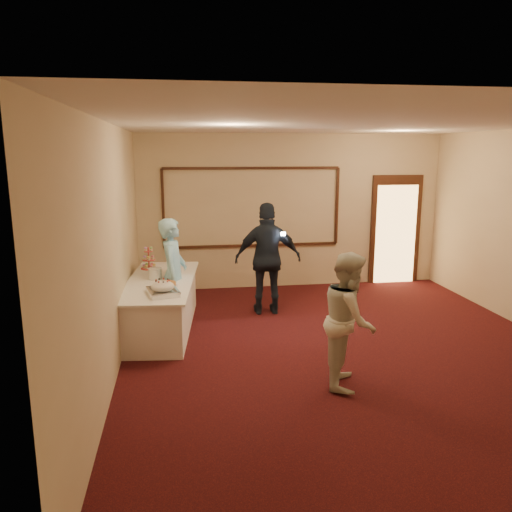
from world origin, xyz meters
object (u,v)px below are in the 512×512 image
at_px(woman, 349,319).
at_px(guest, 268,259).
at_px(man, 173,274).
at_px(cupcake_stand, 149,260).
at_px(plate_stack_a, 155,274).
at_px(tart, 167,284).
at_px(pavlova_tray, 163,288).
at_px(plate_stack_b, 175,267).
at_px(buffet_table, 161,304).

xyz_separation_m(woman, guest, (-0.47, 2.71, 0.15)).
height_order(man, guest, guest).
xyz_separation_m(cupcake_stand, woman, (2.41, -2.97, -0.13)).
bearing_deg(man, guest, -63.10).
bearing_deg(plate_stack_a, man, -1.97).
relative_size(tart, guest, 0.16).
height_order(cupcake_stand, tart, cupcake_stand).
xyz_separation_m(cupcake_stand, man, (0.40, -0.73, -0.06)).
bearing_deg(cupcake_stand, plate_stack_a, -79.82).
distance_m(tart, woman, 2.76).
xyz_separation_m(tart, man, (0.09, 0.43, 0.05)).
bearing_deg(tart, pavlova_tray, -96.39).
distance_m(man, woman, 3.00).
bearing_deg(plate_stack_b, guest, 3.14).
bearing_deg(cupcake_stand, pavlova_tray, -80.31).
relative_size(plate_stack_a, guest, 0.11).
bearing_deg(man, woman, -128.34).
height_order(plate_stack_b, guest, guest).
relative_size(pavlova_tray, tart, 1.85).
relative_size(buffet_table, plate_stack_b, 12.27).
relative_size(pavlova_tray, plate_stack_b, 2.66).
distance_m(plate_stack_b, man, 0.39).
relative_size(woman, guest, 0.84).
distance_m(plate_stack_a, tart, 0.48).
xyz_separation_m(plate_stack_a, guest, (1.81, 0.46, 0.07)).
bearing_deg(cupcake_stand, tart, -74.92).
height_order(man, woman, man).
bearing_deg(woman, plate_stack_a, 64.20).
height_order(buffet_table, man, man).
xyz_separation_m(buffet_table, cupcake_stand, (-0.21, 0.79, 0.52)).
bearing_deg(tart, cupcake_stand, 105.08).
bearing_deg(guest, plate_stack_b, 8.15).
relative_size(buffet_table, woman, 1.66).
height_order(buffet_table, cupcake_stand, cupcake_stand).
height_order(buffet_table, plate_stack_a, plate_stack_a).
bearing_deg(plate_stack_a, guest, 14.33).
relative_size(tart, man, 0.18).
bearing_deg(cupcake_stand, woman, -50.97).
relative_size(buffet_table, plate_stack_a, 12.48).
xyz_separation_m(cupcake_stand, guest, (1.94, -0.26, 0.02)).
relative_size(buffet_table, cupcake_stand, 6.63).
bearing_deg(plate_stack_a, pavlova_tray, -80.74).
bearing_deg(pavlova_tray, cupcake_stand, 99.69).
bearing_deg(plate_stack_a, plate_stack_b, 51.78).
bearing_deg(guest, woman, 104.77).
height_order(pavlova_tray, woman, woman).
xyz_separation_m(plate_stack_a, woman, (2.28, -2.25, -0.08)).
bearing_deg(tart, plate_stack_b, 81.98).
bearing_deg(guest, cupcake_stand, -2.62).
bearing_deg(buffet_table, woman, -44.76).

